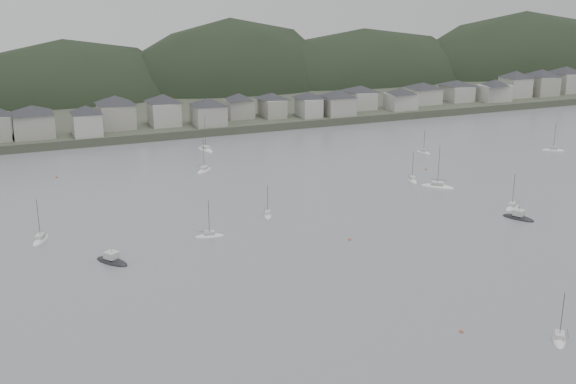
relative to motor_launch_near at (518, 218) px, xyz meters
name	(u,v)px	position (x,y,z in m)	size (l,w,h in m)	color
ground	(470,355)	(-51.64, -50.09, -0.29)	(900.00, 900.00, 0.00)	slate
far_shore_land	(127,88)	(-51.64, 244.91, 1.21)	(900.00, 250.00, 3.00)	#383D2D
forested_ridge	(147,120)	(-46.80, 219.31, -11.57)	(851.55, 103.94, 102.57)	black
waterfront_town	(300,101)	(-1.05, 133.25, 8.37)	(451.48, 28.46, 12.92)	#A3A195
moored_fleet	(273,237)	(-61.16, 10.83, -0.11)	(242.97, 178.49, 13.17)	white
motor_launch_near	(518,218)	(0.00, 0.00, 0.00)	(6.26, 8.55, 3.93)	black
motor_launch_far	(112,261)	(-97.83, 10.51, 0.00)	(7.34, 8.88, 4.04)	black
mooring_buoys	(361,239)	(-43.14, 1.83, -0.14)	(191.19, 135.87, 0.70)	#C66542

